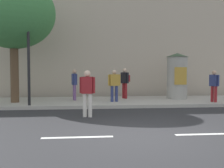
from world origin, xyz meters
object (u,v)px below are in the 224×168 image
object	(u,v)px
street_tree	(13,14)
pedestrian_with_backpack	(74,82)
poster_column	(177,76)
pedestrian_near_pole	(114,83)
pedestrian_tallest	(214,84)
pedestrian_with_bag	(125,81)
traffic_light	(28,36)
pedestrian_in_dark_shirt	(87,90)

from	to	relation	value
street_tree	pedestrian_with_backpack	size ratio (longest dim) A/B	3.76
poster_column	pedestrian_near_pole	distance (m)	3.68
poster_column	pedestrian_tallest	xyz separation A→B (m)	(1.22, -1.75, -0.36)
street_tree	pedestrian_with_bag	world-z (taller)	street_tree
traffic_light	pedestrian_with_bag	xyz separation A→B (m)	(4.55, 2.57, -2.00)
pedestrian_tallest	pedestrian_with_backpack	size ratio (longest dim) A/B	0.98
pedestrian_with_backpack	pedestrian_near_pole	xyz separation A→B (m)	(1.93, -0.92, -0.01)
pedestrian_with_bag	pedestrian_in_dark_shirt	bearing A→B (deg)	-113.32
traffic_light	pedestrian_in_dark_shirt	world-z (taller)	traffic_light
pedestrian_in_dark_shirt	pedestrian_with_backpack	size ratio (longest dim) A/B	1.08
pedestrian_with_bag	street_tree	bearing A→B (deg)	-166.84
traffic_light	pedestrian_tallest	world-z (taller)	traffic_light
pedestrian_with_bag	pedestrian_tallest	bearing A→B (deg)	-27.93
poster_column	pedestrian_near_pole	bearing A→B (deg)	-162.23
pedestrian_in_dark_shirt	pedestrian_with_backpack	distance (m)	4.30
pedestrian_with_bag	pedestrian_near_pole	world-z (taller)	pedestrian_with_bag
pedestrian_in_dark_shirt	pedestrian_with_bag	distance (m)	5.23
traffic_light	pedestrian_with_backpack	world-z (taller)	traffic_light
traffic_light	poster_column	xyz separation A→B (m)	(7.30, 2.22, -1.72)
pedestrian_with_bag	pedestrian_near_pole	distance (m)	1.64
traffic_light	pedestrian_tallest	size ratio (longest dim) A/B	2.92
pedestrian_in_dark_shirt	traffic_light	bearing A→B (deg)	137.97
pedestrian_tallest	pedestrian_near_pole	bearing A→B (deg)	172.32
traffic_light	pedestrian_tallest	distance (m)	8.78
poster_column	pedestrian_in_dark_shirt	distance (m)	6.57
street_tree	pedestrian_with_bag	bearing A→B (deg)	13.16
poster_column	pedestrian_tallest	world-z (taller)	poster_column
pedestrian_in_dark_shirt	pedestrian_tallest	distance (m)	6.61
traffic_light	pedestrian_tallest	bearing A→B (deg)	3.16
street_tree	pedestrian_near_pole	bearing A→B (deg)	-2.38
pedestrian_with_bag	pedestrian_near_pole	size ratio (longest dim) A/B	1.06
traffic_light	pedestrian_tallest	xyz separation A→B (m)	(8.51, 0.47, -2.09)
traffic_light	pedestrian_in_dark_shirt	distance (m)	3.96
pedestrian_tallest	pedestrian_near_pole	distance (m)	4.74
pedestrian_in_dark_shirt	pedestrian_with_bag	bearing A→B (deg)	66.68
pedestrian_with_bag	pedestrian_with_backpack	distance (m)	2.73
pedestrian_in_dark_shirt	street_tree	bearing A→B (deg)	133.59
poster_column	pedestrian_with_bag	bearing A→B (deg)	172.77
street_tree	pedestrian_in_dark_shirt	world-z (taller)	street_tree
pedestrian_near_pole	street_tree	bearing A→B (deg)	177.62
poster_column	pedestrian_with_backpack	bearing A→B (deg)	-177.89
pedestrian_tallest	pedestrian_with_backpack	distance (m)	6.81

